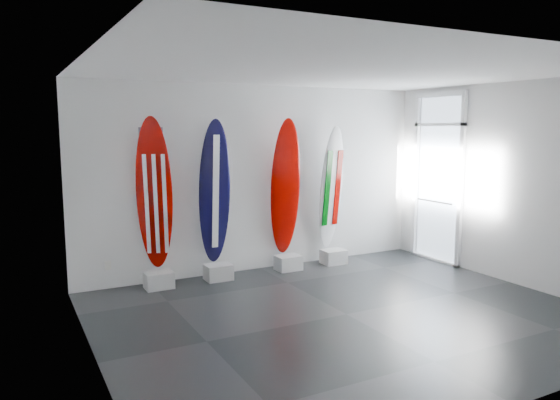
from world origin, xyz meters
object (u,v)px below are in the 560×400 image
surfboard_usa (154,195)px  surfboard_italy (331,188)px  surfboard_navy (215,192)px  surfboard_swiss (286,187)px

surfboard_usa → surfboard_italy: size_ratio=1.07×
surfboard_usa → surfboard_navy: (0.93, 0.00, -0.02)m
surfboard_usa → surfboard_swiss: (2.15, 0.00, -0.01)m
surfboard_usa → surfboard_navy: bearing=20.6°
surfboard_navy → surfboard_swiss: size_ratio=0.99×
surfboard_usa → surfboard_navy: surfboard_usa is taller
surfboard_navy → surfboard_italy: bearing=1.3°
surfboard_usa → surfboard_swiss: size_ratio=1.01×
surfboard_swiss → surfboard_italy: (0.89, 0.00, -0.06)m
surfboard_usa → surfboard_italy: surfboard_usa is taller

